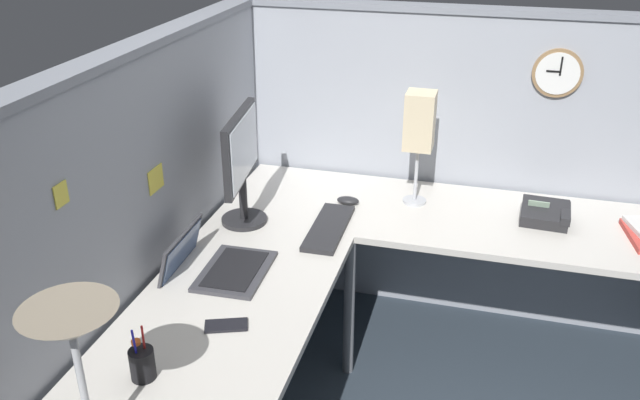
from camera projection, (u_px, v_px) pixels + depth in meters
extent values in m
plane|color=#2D3842|center=(374.00, 399.00, 2.97)|extent=(6.80, 6.80, 0.00)
cube|color=#999EA8|center=(138.00, 264.00, 2.52)|extent=(2.57, 0.10, 1.55)
cube|color=gray|center=(110.00, 57.00, 2.18)|extent=(2.57, 0.12, 0.03)
cube|color=#999EA8|center=(465.00, 172.00, 3.33)|extent=(0.10, 2.37, 1.55)
cube|color=gray|center=(482.00, 10.00, 2.99)|extent=(0.12, 2.37, 0.03)
cube|color=beige|center=(236.00, 294.00, 2.45)|extent=(2.35, 0.66, 0.03)
cube|color=beige|center=(536.00, 227.00, 2.93)|extent=(0.66, 1.49, 0.03)
cylinder|color=slate|center=(349.00, 308.00, 3.00)|extent=(0.05, 0.05, 0.70)
cylinder|color=#232326|center=(244.00, 220.00, 2.93)|extent=(0.20, 0.20, 0.02)
cylinder|color=#232326|center=(243.00, 199.00, 2.89)|extent=(0.04, 0.04, 0.20)
cube|color=#232326|center=(240.00, 147.00, 2.79)|extent=(0.46, 0.09, 0.30)
cube|color=silver|center=(245.00, 148.00, 2.79)|extent=(0.42, 0.06, 0.26)
cube|color=#38383D|center=(235.00, 271.00, 2.55)|extent=(0.35, 0.25, 0.02)
cube|color=black|center=(235.00, 269.00, 2.54)|extent=(0.30, 0.19, 0.00)
cube|color=#38383D|center=(180.00, 256.00, 2.58)|extent=(0.34, 0.08, 0.22)
cube|color=#384C72|center=(181.00, 256.00, 2.58)|extent=(0.31, 0.06, 0.18)
cube|color=#232326|center=(329.00, 228.00, 2.86)|extent=(0.43, 0.15, 0.02)
ellipsoid|color=#232326|center=(348.00, 200.00, 3.09)|extent=(0.06, 0.10, 0.03)
cylinder|color=#B7BABF|center=(83.00, 390.00, 1.67)|extent=(0.02, 0.02, 0.38)
cone|color=gray|center=(70.00, 325.00, 1.58)|extent=(0.24, 0.24, 0.09)
cylinder|color=black|center=(142.00, 364.00, 1.99)|extent=(0.08, 0.08, 0.10)
cylinder|color=#1E1EB2|center=(135.00, 349.00, 1.95)|extent=(0.01, 0.01, 0.13)
cylinder|color=#B21E1E|center=(144.00, 344.00, 1.97)|extent=(0.01, 0.01, 0.13)
cylinder|color=#D8591E|center=(136.00, 342.00, 1.97)|extent=(0.03, 0.03, 0.01)
cube|color=black|center=(226.00, 325.00, 2.24)|extent=(0.12, 0.16, 0.01)
cube|color=#232326|center=(544.00, 215.00, 2.92)|extent=(0.20, 0.21, 0.10)
cube|color=#8CA58C|center=(539.00, 206.00, 2.91)|extent=(0.02, 0.09, 0.04)
cube|color=#232326|center=(565.00, 213.00, 2.89)|extent=(0.19, 0.05, 0.04)
cylinder|color=#B7BABF|center=(414.00, 201.00, 3.12)|extent=(0.11, 0.11, 0.01)
cylinder|color=#B7BABF|center=(416.00, 175.00, 3.06)|extent=(0.02, 0.02, 0.27)
cube|color=beige|center=(420.00, 121.00, 2.95)|extent=(0.13, 0.13, 0.26)
cylinder|color=olive|center=(557.00, 73.00, 2.97)|extent=(0.03, 0.22, 0.22)
cylinder|color=white|center=(558.00, 74.00, 2.95)|extent=(0.00, 0.19, 0.19)
cube|color=black|center=(553.00, 71.00, 2.95)|extent=(0.00, 0.06, 0.01)
cube|color=black|center=(561.00, 66.00, 2.93)|extent=(0.00, 0.01, 0.08)
cube|color=#EAD84C|center=(156.00, 179.00, 2.47)|extent=(0.11, 0.00, 0.09)
cube|color=#EAD84C|center=(61.00, 195.00, 1.93)|extent=(0.06, 0.00, 0.07)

